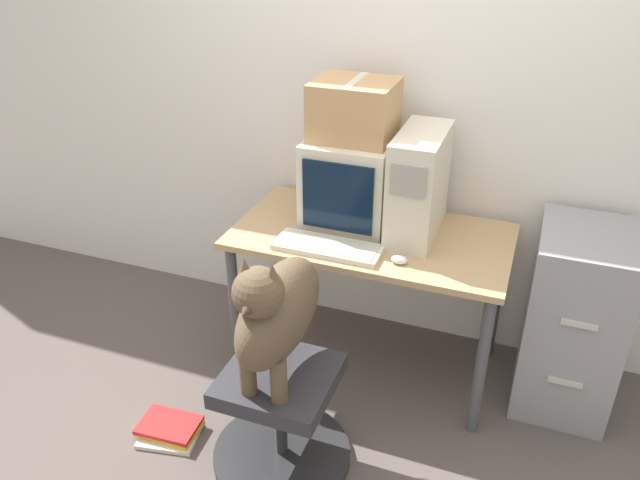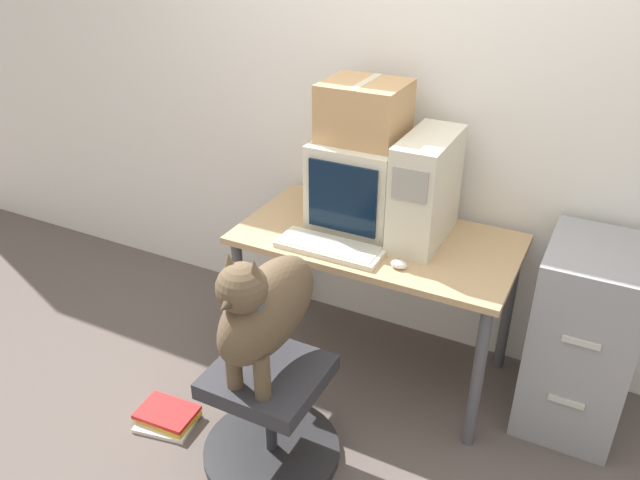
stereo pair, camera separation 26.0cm
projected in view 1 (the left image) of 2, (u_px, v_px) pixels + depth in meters
The scene contains 12 objects.
ground_plane at pixel (345, 404), 2.93m from camera, with size 12.00×12.00×0.00m, color #564C47.
wall_back at pixel (401, 90), 2.91m from camera, with size 8.00×0.05×2.60m.
desk at pixel (371, 251), 2.89m from camera, with size 1.26×0.67×0.74m.
crt_monitor at pixel (352, 180), 2.88m from camera, with size 0.39×0.43×0.41m.
pc_tower at pixel (419, 185), 2.74m from camera, with size 0.20×0.45×0.48m.
keyboard at pixel (328, 247), 2.71m from camera, with size 0.47×0.18×0.03m.
computer_mouse at pixel (399, 260), 2.60m from camera, with size 0.07×0.05×0.04m.
office_chair at pixel (281, 419), 2.54m from camera, with size 0.58×0.58×0.46m.
dog at pixel (276, 311), 2.28m from camera, with size 0.23×0.59×0.58m.
filing_cabinet at pixel (573, 320), 2.78m from camera, with size 0.41×0.51×0.87m.
cardboard_box at pixel (355, 110), 2.72m from camera, with size 0.35×0.31×0.26m.
book_stack_floor at pixel (169, 429), 2.75m from camera, with size 0.29×0.23×0.06m.
Camera 1 is at (0.66, -2.10, 2.08)m, focal length 35.00 mm.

